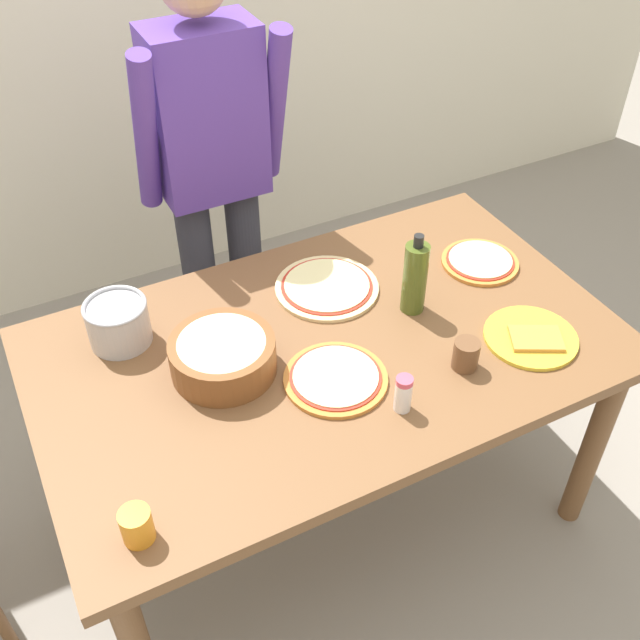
{
  "coord_description": "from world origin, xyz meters",
  "views": [
    {
      "loc": [
        -0.71,
        -1.33,
        2.16
      ],
      "look_at": [
        0.0,
        0.05,
        0.81
      ],
      "focal_mm": 41.78,
      "sensor_mm": 36.0,
      "label": 1
    }
  ],
  "objects": [
    {
      "name": "pizza_cooked_on_tray",
      "position": [
        -0.05,
        -0.13,
        0.77
      ],
      "size": [
        0.27,
        0.27,
        0.02
      ],
      "color": "#C67A33",
      "rests_on": "dining_table"
    },
    {
      "name": "person_cook",
      "position": [
        -0.03,
        0.76,
        0.94
      ],
      "size": [
        0.49,
        0.25,
        1.62
      ],
      "color": "#2D2D38",
      "rests_on": "ground"
    },
    {
      "name": "pizza_second_cooked",
      "position": [
        0.59,
        0.11,
        0.77
      ],
      "size": [
        0.24,
        0.24,
        0.02
      ],
      "color": "#C67A33",
      "rests_on": "dining_table"
    },
    {
      "name": "dining_table",
      "position": [
        0.0,
        0.0,
        0.67
      ],
      "size": [
        1.6,
        0.96,
        0.76
      ],
      "color": "brown",
      "rests_on": "ground"
    },
    {
      "name": "steel_pot",
      "position": [
        -0.5,
        0.28,
        0.83
      ],
      "size": [
        0.17,
        0.17,
        0.13
      ],
      "color": "#B7B7BC",
      "rests_on": "dining_table"
    },
    {
      "name": "salt_shaker",
      "position": [
        0.06,
        -0.29,
        0.81
      ],
      "size": [
        0.04,
        0.04,
        0.11
      ],
      "color": "white",
      "rests_on": "dining_table"
    },
    {
      "name": "cup_small_brown",
      "position": [
        0.28,
        -0.24,
        0.8
      ],
      "size": [
        0.07,
        0.07,
        0.08
      ],
      "primitive_type": "cylinder",
      "color": "brown",
      "rests_on": "dining_table"
    },
    {
      "name": "olive_oil_bottle",
      "position": [
        0.29,
        0.03,
        0.87
      ],
      "size": [
        0.07,
        0.07,
        0.26
      ],
      "color": "#47561E",
      "rests_on": "dining_table"
    },
    {
      "name": "plate_with_slice",
      "position": [
        0.51,
        -0.24,
        0.77
      ],
      "size": [
        0.26,
        0.26,
        0.02
      ],
      "color": "gold",
      "rests_on": "dining_table"
    },
    {
      "name": "pizza_raw_on_board",
      "position": [
        0.11,
        0.22,
        0.77
      ],
      "size": [
        0.31,
        0.31,
        0.02
      ],
      "color": "beige",
      "rests_on": "dining_table"
    },
    {
      "name": "ground",
      "position": [
        0.0,
        0.0,
        0.0
      ],
      "size": [
        8.0,
        8.0,
        0.0
      ],
      "primitive_type": "plane",
      "color": "gray"
    },
    {
      "name": "popcorn_bowl",
      "position": [
        -0.29,
        0.04,
        0.82
      ],
      "size": [
        0.28,
        0.28,
        0.11
      ],
      "color": "brown",
      "rests_on": "dining_table"
    },
    {
      "name": "cup_orange",
      "position": [
        -0.64,
        -0.35,
        0.8
      ],
      "size": [
        0.07,
        0.07,
        0.08
      ],
      "primitive_type": "cylinder",
      "color": "orange",
      "rests_on": "dining_table"
    }
  ]
}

